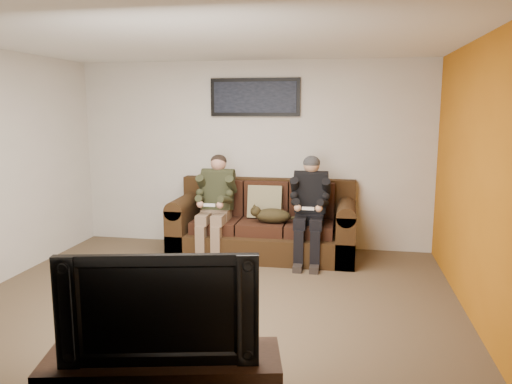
% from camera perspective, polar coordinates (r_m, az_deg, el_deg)
% --- Properties ---
extents(floor, '(5.00, 5.00, 0.00)m').
position_cam_1_polar(floor, '(5.21, -5.11, -12.48)').
color(floor, brown).
rests_on(floor, ground).
extents(ceiling, '(5.00, 5.00, 0.00)m').
position_cam_1_polar(ceiling, '(4.87, -5.58, 17.15)').
color(ceiling, silver).
rests_on(ceiling, ground).
extents(wall_back, '(5.00, 0.00, 5.00)m').
position_cam_1_polar(wall_back, '(7.05, -0.40, 4.26)').
color(wall_back, beige).
rests_on(wall_back, ground).
extents(wall_front, '(5.00, 0.00, 5.00)m').
position_cam_1_polar(wall_front, '(2.81, -17.80, -4.35)').
color(wall_front, beige).
rests_on(wall_front, ground).
extents(wall_right, '(0.00, 4.50, 4.50)m').
position_cam_1_polar(wall_right, '(4.85, 24.46, 0.95)').
color(wall_right, beige).
rests_on(wall_right, ground).
extents(accent_wall_right, '(0.00, 4.50, 4.50)m').
position_cam_1_polar(accent_wall_right, '(4.84, 24.35, 0.96)').
color(accent_wall_right, '#C26C13').
rests_on(accent_wall_right, ground).
extents(sofa, '(2.41, 1.04, 0.99)m').
position_cam_1_polar(sofa, '(6.76, 0.97, -3.94)').
color(sofa, '#321F0F').
rests_on(sofa, ground).
extents(throw_pillow, '(0.46, 0.22, 0.46)m').
position_cam_1_polar(throw_pillow, '(6.74, 1.04, -1.13)').
color(throw_pillow, '#8B815B').
rests_on(throw_pillow, sofa).
extents(throw_blanket, '(0.49, 0.24, 0.09)m').
position_cam_1_polar(throw_blanket, '(7.09, -4.47, 1.71)').
color(throw_blanket, tan).
rests_on(throw_blanket, sofa).
extents(person_left, '(0.51, 0.87, 1.34)m').
position_cam_1_polar(person_left, '(6.62, -4.64, -0.82)').
color(person_left, '#816750').
rests_on(person_left, sofa).
extents(person_right, '(0.51, 0.86, 1.35)m').
position_cam_1_polar(person_right, '(6.41, 6.19, -1.15)').
color(person_right, black).
rests_on(person_right, sofa).
extents(cat, '(0.66, 0.26, 0.24)m').
position_cam_1_polar(cat, '(6.46, 1.75, -2.67)').
color(cat, '#403419').
rests_on(cat, sofa).
extents(framed_poster, '(1.25, 0.05, 0.52)m').
position_cam_1_polar(framed_poster, '(6.98, -0.12, 10.78)').
color(framed_poster, black).
rests_on(framed_poster, wall_back).
extents(television, '(1.18, 0.40, 0.68)m').
position_cam_1_polar(television, '(3.13, -10.82, -12.39)').
color(television, black).
rests_on(television, tv_stand).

